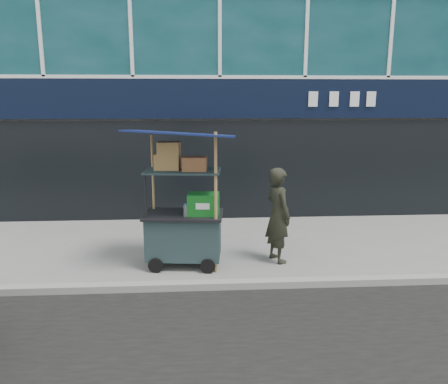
{
  "coord_description": "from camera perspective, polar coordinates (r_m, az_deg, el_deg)",
  "views": [
    {
      "loc": [
        -0.55,
        -6.56,
        2.93
      ],
      "look_at": [
        -0.07,
        1.2,
        1.25
      ],
      "focal_mm": 35.0,
      "sensor_mm": 36.0,
      "label": 1
    }
  ],
  "objects": [
    {
      "name": "curb",
      "position": [
        7.0,
        1.31,
        -12.0
      ],
      "size": [
        80.0,
        0.18,
        0.12
      ],
      "primitive_type": "cube",
      "color": "gray",
      "rests_on": "ground"
    },
    {
      "name": "vendor_man",
      "position": [
        7.92,
        7.05,
        -3.0
      ],
      "size": [
        0.62,
        0.74,
        1.73
      ],
      "primitive_type": "imported",
      "rotation": [
        0.0,
        0.0,
        1.95
      ],
      "color": "black",
      "rests_on": "ground"
    },
    {
      "name": "vendor_cart",
      "position": [
        7.7,
        -5.16,
        -3.46
      ],
      "size": [
        1.92,
        1.45,
        2.45
      ],
      "rotation": [
        0.0,
        0.0,
        -0.1
      ],
      "color": "#192A2A",
      "rests_on": "ground"
    },
    {
      "name": "ground",
      "position": [
        7.21,
        1.17,
        -11.78
      ],
      "size": [
        80.0,
        80.0,
        0.0
      ],
      "primitive_type": "plane",
      "color": "slate",
      "rests_on": "ground"
    }
  ]
}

